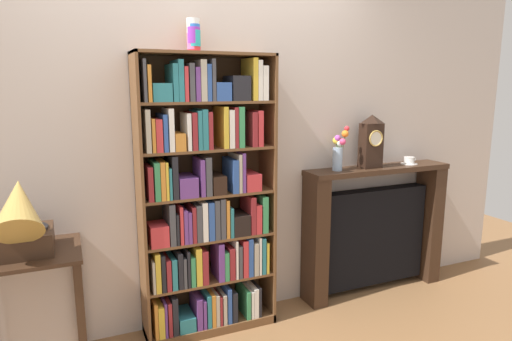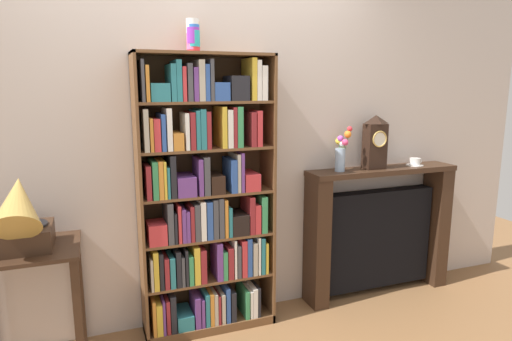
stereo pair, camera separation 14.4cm
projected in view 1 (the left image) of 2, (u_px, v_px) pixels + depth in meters
ground_plane at (216, 338)px, 2.97m from camera, size 8.24×6.40×0.02m
wall_back at (221, 133)px, 3.06m from camera, size 5.24×0.08×2.66m
bookshelf at (206, 205)px, 2.91m from camera, size 0.89×0.28×1.86m
cup_stack at (194, 35)px, 2.72m from camera, size 0.08×0.08×0.20m
side_table_left at (29, 285)px, 2.46m from camera, size 0.57×0.49×0.75m
gramophone at (21, 220)px, 2.33m from camera, size 0.29×0.46×0.49m
fireplace_mantel at (373, 230)px, 3.57m from camera, size 1.24×0.24×1.03m
mantel_clock at (371, 141)px, 3.38m from camera, size 0.16×0.12×0.41m
flower_vase at (339, 151)px, 3.29m from camera, size 0.13×0.13×0.33m
teacup_with_saucer at (409, 161)px, 3.57m from camera, size 0.14×0.13×0.06m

